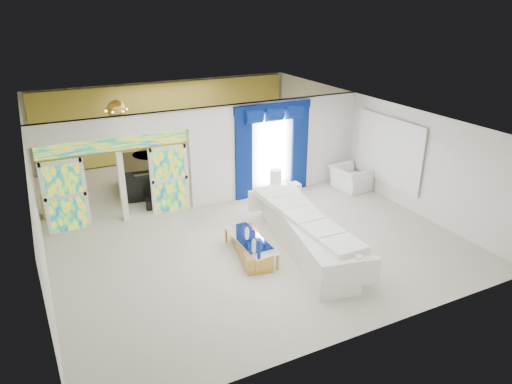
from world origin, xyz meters
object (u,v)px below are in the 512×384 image
white_sofa (304,233)px  grand_piano (146,175)px  coffee_table (250,248)px  console_table (284,191)px  armchair (350,178)px

white_sofa → grand_piano: 6.24m
white_sofa → coffee_table: white_sofa is taller
white_sofa → console_table: 3.42m
coffee_table → console_table: 3.86m
console_table → grand_piano: size_ratio=0.55×
coffee_table → armchair: size_ratio=1.57×
coffee_table → console_table: bearing=48.4°
coffee_table → grand_piano: grand_piano is taller
white_sofa → console_table: white_sofa is taller
white_sofa → armchair: 4.44m
white_sofa → armchair: (3.49, 2.74, -0.04)m
white_sofa → grand_piano: (-2.58, 5.68, 0.09)m
grand_piano → armchair: bearing=-17.1°
console_table → coffee_table: bearing=-131.6°
coffee_table → armchair: armchair is taller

